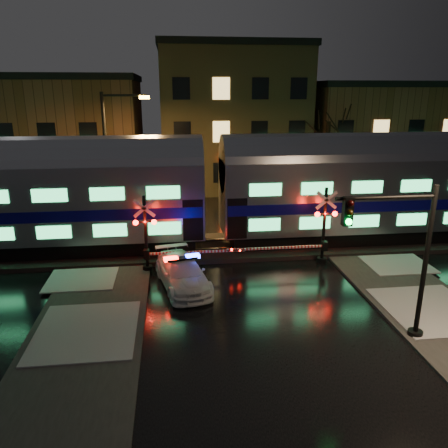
{
  "coord_description": "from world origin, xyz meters",
  "views": [
    {
      "loc": [
        -3.29,
        -17.14,
        8.28
      ],
      "look_at": [
        -0.93,
        2.5,
        2.2
      ],
      "focal_mm": 35.0,
      "sensor_mm": 36.0,
      "label": 1
    }
  ],
  "objects_px": {
    "police_car": "(182,273)",
    "traffic_light": "(402,262)",
    "crossing_signal_left": "(154,242)",
    "streetlight": "(111,154)",
    "crossing_signal_right": "(317,234)"
  },
  "relations": [
    {
      "from": "crossing_signal_left",
      "to": "traffic_light",
      "type": "bearing_deg",
      "value": -39.9
    },
    {
      "from": "police_car",
      "to": "streetlight",
      "type": "height_order",
      "value": "streetlight"
    },
    {
      "from": "police_car",
      "to": "traffic_light",
      "type": "distance_m",
      "value": 9.04
    },
    {
      "from": "crossing_signal_left",
      "to": "streetlight",
      "type": "relative_size",
      "value": 0.64
    },
    {
      "from": "crossing_signal_right",
      "to": "traffic_light",
      "type": "relative_size",
      "value": 1.0
    },
    {
      "from": "crossing_signal_right",
      "to": "streetlight",
      "type": "xyz_separation_m",
      "value": [
        -10.39,
        6.7,
        3.14
      ]
    },
    {
      "from": "crossing_signal_right",
      "to": "traffic_light",
      "type": "distance_m",
      "value": 7.1
    },
    {
      "from": "crossing_signal_right",
      "to": "traffic_light",
      "type": "height_order",
      "value": "traffic_light"
    },
    {
      "from": "police_car",
      "to": "traffic_light",
      "type": "relative_size",
      "value": 0.87
    },
    {
      "from": "police_car",
      "to": "crossing_signal_left",
      "type": "distance_m",
      "value": 2.35
    },
    {
      "from": "streetlight",
      "to": "crossing_signal_left",
      "type": "bearing_deg",
      "value": -69.23
    },
    {
      "from": "crossing_signal_right",
      "to": "streetlight",
      "type": "bearing_deg",
      "value": 147.19
    },
    {
      "from": "crossing_signal_left",
      "to": "crossing_signal_right",
      "type": "bearing_deg",
      "value": 0.03
    },
    {
      "from": "crossing_signal_right",
      "to": "crossing_signal_left",
      "type": "height_order",
      "value": "crossing_signal_right"
    },
    {
      "from": "police_car",
      "to": "crossing_signal_left",
      "type": "relative_size",
      "value": 0.9
    }
  ]
}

